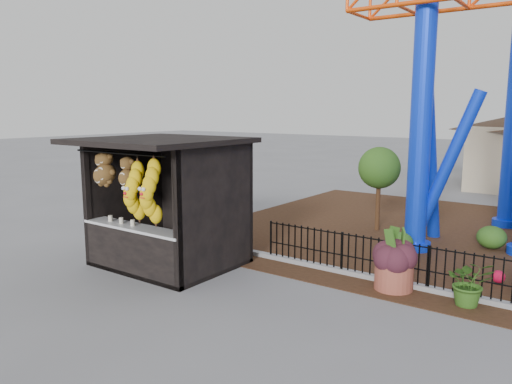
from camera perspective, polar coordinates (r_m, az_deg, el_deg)
The scene contains 6 objects.
ground at distance 9.97m, azimuth -2.45°, elevation -12.90°, with size 120.00×120.00×0.00m, color slate.
curb at distance 11.01m, azimuth 25.13°, elevation -11.29°, with size 18.00×0.18×0.12m, color gray.
prize_booth at distance 12.14m, azimuth -10.91°, elevation -1.45°, with size 3.50×3.40×3.12m.
terracotta_planter at distance 11.10m, azimuth 15.47°, elevation -9.20°, with size 0.81×0.81×0.62m, color #974736.
planter_foliage at distance 10.92m, azimuth 15.61°, elevation -6.06°, with size 0.70×0.70×0.64m, color #36151F.
potted_plant at distance 10.65m, azimuth 23.23°, elevation -9.48°, with size 0.85×0.74×0.95m, color #2D591A.
Camera 1 is at (5.76, -7.21, 3.78)m, focal length 35.00 mm.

